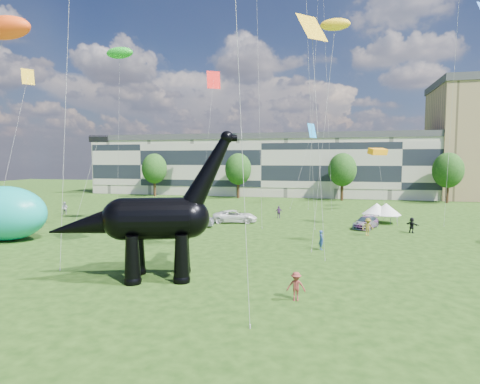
# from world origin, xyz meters

# --- Properties ---
(ground) EXTENTS (220.00, 220.00, 0.00)m
(ground) POSITION_xyz_m (0.00, 0.00, 0.00)
(ground) COLOR #16330C
(ground) RESTS_ON ground
(terrace_row) EXTENTS (78.00, 11.00, 12.00)m
(terrace_row) POSITION_xyz_m (-8.00, 62.00, 6.00)
(terrace_row) COLOR beige
(terrace_row) RESTS_ON ground
(tree_far_left) EXTENTS (5.20, 5.20, 9.44)m
(tree_far_left) POSITION_xyz_m (-30.00, 53.00, 6.29)
(tree_far_left) COLOR #382314
(tree_far_left) RESTS_ON ground
(tree_mid_left) EXTENTS (5.20, 5.20, 9.44)m
(tree_mid_left) POSITION_xyz_m (-12.00, 53.00, 6.29)
(tree_mid_left) COLOR #382314
(tree_mid_left) RESTS_ON ground
(tree_mid_right) EXTENTS (5.20, 5.20, 9.44)m
(tree_mid_right) POSITION_xyz_m (8.00, 53.00, 6.29)
(tree_mid_right) COLOR #382314
(tree_mid_right) RESTS_ON ground
(tree_far_right) EXTENTS (5.20, 5.20, 9.44)m
(tree_far_right) POSITION_xyz_m (26.00, 53.00, 6.29)
(tree_far_right) COLOR #382314
(tree_far_right) RESTS_ON ground
(dinosaur_sculpture) EXTENTS (11.92, 5.74, 9.89)m
(dinosaur_sculpture) POSITION_xyz_m (-4.66, -0.67, 3.73)
(dinosaur_sculpture) COLOR black
(dinosaur_sculpture) RESTS_ON ground
(car_silver) EXTENTS (2.28, 4.91, 1.63)m
(car_silver) POSITION_xyz_m (-16.88, 25.86, 0.81)
(car_silver) COLOR #ACACB1
(car_silver) RESTS_ON ground
(car_grey) EXTENTS (5.26, 2.70, 1.65)m
(car_grey) POSITION_xyz_m (-9.05, 18.68, 0.83)
(car_grey) COLOR slate
(car_grey) RESTS_ON ground
(car_white) EXTENTS (5.82, 3.57, 1.51)m
(car_white) POSITION_xyz_m (-5.03, 22.95, 0.75)
(car_white) COLOR white
(car_white) RESTS_ON ground
(car_dark) EXTENTS (3.44, 5.01, 1.35)m
(car_dark) POSITION_xyz_m (10.27, 22.37, 0.67)
(car_dark) COLOR #595960
(car_dark) RESTS_ON ground
(gazebo_near) EXTENTS (4.05, 4.05, 2.40)m
(gazebo_near) POSITION_xyz_m (11.78, 26.78, 1.69)
(gazebo_near) COLOR white
(gazebo_near) RESTS_ON ground
(gazebo_far) EXTENTS (3.86, 3.86, 2.43)m
(gazebo_far) POSITION_xyz_m (12.83, 26.66, 1.71)
(gazebo_far) COLOR white
(gazebo_far) RESTS_ON ground
(gazebo_left) EXTENTS (4.94, 4.94, 2.68)m
(gazebo_left) POSITION_xyz_m (-19.46, 22.41, 1.88)
(gazebo_left) COLOR white
(gazebo_left) RESTS_ON ground
(inflatable_teal) EXTENTS (8.79, 6.01, 5.18)m
(inflatable_teal) POSITION_xyz_m (-23.62, 7.32, 2.59)
(inflatable_teal) COLOR #0DA49B
(inflatable_teal) RESTS_ON ground
(visitors) EXTENTS (55.55, 34.74, 1.80)m
(visitors) POSITION_xyz_m (-2.21, 16.33, 0.86)
(visitors) COLOR #274692
(visitors) RESTS_ON ground
(kites) EXTENTS (54.88, 52.48, 30.36)m
(kites) POSITION_xyz_m (-22.87, 18.20, 23.94)
(kites) COLOR #F34310
(kites) RESTS_ON ground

